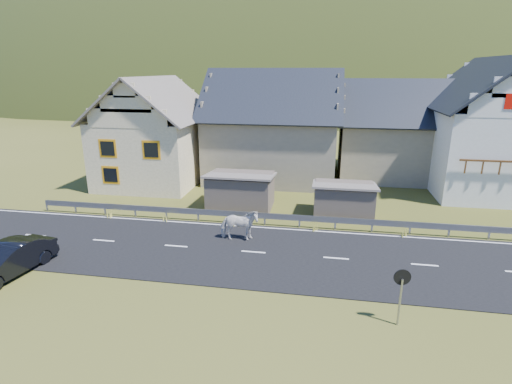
# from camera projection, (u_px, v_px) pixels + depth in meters

# --- Properties ---
(ground) EXTENTS (160.00, 160.00, 0.00)m
(ground) POSITION_uv_depth(u_px,v_px,m) (253.00, 253.00, 19.63)
(ground) COLOR #393F12
(ground) RESTS_ON ground
(road) EXTENTS (60.00, 7.00, 0.04)m
(road) POSITION_uv_depth(u_px,v_px,m) (253.00, 252.00, 19.63)
(road) COLOR black
(road) RESTS_ON ground
(lane_markings) EXTENTS (60.00, 6.60, 0.01)m
(lane_markings) POSITION_uv_depth(u_px,v_px,m) (253.00, 252.00, 19.62)
(lane_markings) COLOR silver
(lane_markings) RESTS_ON road
(guardrail) EXTENTS (28.10, 0.09, 0.75)m
(guardrail) POSITION_uv_depth(u_px,v_px,m) (265.00, 216.00, 22.93)
(guardrail) COLOR #93969B
(guardrail) RESTS_ON ground
(shed_left) EXTENTS (4.30, 3.30, 2.40)m
(shed_left) POSITION_uv_depth(u_px,v_px,m) (241.00, 191.00, 25.76)
(shed_left) COLOR brown
(shed_left) RESTS_ON ground
(shed_right) EXTENTS (3.80, 2.90, 2.20)m
(shed_right) POSITION_uv_depth(u_px,v_px,m) (344.00, 201.00, 24.25)
(shed_right) COLOR brown
(shed_right) RESTS_ON ground
(house_cream) EXTENTS (7.80, 9.80, 8.30)m
(house_cream) POSITION_uv_depth(u_px,v_px,m) (155.00, 126.00, 31.28)
(house_cream) COLOR #FBE8B8
(house_cream) RESTS_ON ground
(house_stone_a) EXTENTS (10.80, 9.80, 8.90)m
(house_stone_a) POSITION_uv_depth(u_px,v_px,m) (274.00, 121.00, 32.56)
(house_stone_a) COLOR gray
(house_stone_a) RESTS_ON ground
(house_stone_b) EXTENTS (9.80, 8.80, 8.10)m
(house_stone_b) POSITION_uv_depth(u_px,v_px,m) (397.00, 125.00, 32.92)
(house_stone_b) COLOR gray
(house_stone_b) RESTS_ON ground
(house_white) EXTENTS (8.80, 10.80, 9.70)m
(house_white) POSITION_uv_depth(u_px,v_px,m) (491.00, 121.00, 28.87)
(house_white) COLOR white
(house_white) RESTS_ON ground
(mountain) EXTENTS (440.00, 280.00, 260.00)m
(mountain) POSITION_uv_depth(u_px,v_px,m) (329.00, 131.00, 194.20)
(mountain) COLOR #2D3E12
(mountain) RESTS_ON ground
(conifer_patch) EXTENTS (76.00, 50.00, 28.00)m
(conifer_patch) POSITION_uv_depth(u_px,v_px,m) (148.00, 78.00, 130.43)
(conifer_patch) COLOR black
(conifer_patch) RESTS_ON ground
(horse) EXTENTS (1.18, 2.11, 1.69)m
(horse) POSITION_uv_depth(u_px,v_px,m) (239.00, 225.00, 20.76)
(horse) COLOR silver
(horse) RESTS_ON road
(car) EXTENTS (2.09, 4.45, 1.41)m
(car) POSITION_uv_depth(u_px,v_px,m) (8.00, 260.00, 17.32)
(car) COLOR black
(car) RESTS_ON ground
(traffic_mirror) EXTENTS (0.59, 0.19, 2.14)m
(traffic_mirror) POSITION_uv_depth(u_px,v_px,m) (402.00, 285.00, 13.69)
(traffic_mirror) COLOR #93969B
(traffic_mirror) RESTS_ON ground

